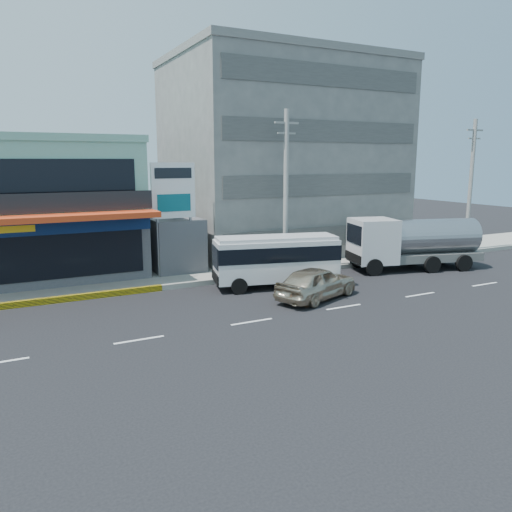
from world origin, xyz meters
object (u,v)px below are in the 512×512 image
Objects in this scene: utility_pole_far at (470,186)px; minibus at (276,257)px; satellite_dish at (173,217)px; sedan at (317,283)px; tanker_truck at (410,242)px; utility_pole_near at (286,192)px; billboard at (173,197)px; shop_building at (29,212)px; concrete_building at (281,161)px.

minibus is at bearing -172.30° from utility_pole_far.
satellite_dish is 0.21× the size of minibus.
tanker_truck is (9.38, 3.18, 0.96)m from sedan.
minibus is at bearing -129.43° from utility_pole_near.
satellite_dish is at bearing 6.43° from sedan.
satellite_dish is 7.47m from minibus.
sedan is at bearing -55.10° from billboard.
shop_building reaches higher than tanker_truck.
tanker_truck is (-7.99, -2.37, -3.34)m from utility_pole_far.
shop_building reaches higher than billboard.
utility_pole_near is at bearing 163.48° from tanker_truck.
utility_pole_far is 1.99× the size of sedan.
utility_pole_far is 1.39× the size of minibus.
tanker_truck is (10.01, 0.06, 0.09)m from minibus.
concrete_building is 1.79× the size of tanker_truck.
utility_pole_near is 8.99m from tanker_truck.
minibus is at bearing -56.45° from satellite_dish.
concrete_building is (18.00, 1.05, 3.00)m from shop_building.
utility_pole_near is (6.50, -1.80, 0.22)m from billboard.
shop_building reaches higher than satellite_dish.
satellite_dish is 0.15× the size of utility_pole_near.
satellite_dish is at bearing -20.21° from shop_building.
concrete_building reaches higher than minibus.
utility_pole_near is (-4.00, -7.60, -1.85)m from concrete_building.
concrete_building reaches higher than sedan.
billboard is at bearing -32.32° from shop_building.
utility_pole_near is at bearing -117.76° from concrete_building.
billboard is 0.69× the size of utility_pole_near.
satellite_dish is at bearing 74.48° from billboard.
billboard is at bearing -105.52° from satellite_dish.
concrete_building is at bearing 147.65° from utility_pole_far.
minibus is at bearing -120.88° from concrete_building.
tanker_truck is at bearing -68.12° from concrete_building.
concrete_building is 11.93m from tanker_truck.
utility_pole_far is at bearing -92.66° from sedan.
concrete_building is at bearing 111.88° from tanker_truck.
concrete_building is 1.60× the size of utility_pole_near.
sedan is (-17.37, -5.55, -4.29)m from utility_pole_far.
sedan is (-5.37, -13.15, -6.14)m from concrete_building.
sedan is at bearing -162.27° from utility_pole_far.
billboard reaches higher than tanker_truck.
utility_pole_near is 7.15m from sedan.
shop_building is at bearing 143.20° from minibus.
utility_pole_near is 1.12× the size of tanker_truck.
utility_pole_far is at bearing -9.29° from satellite_dish.
billboard is at bearing 164.52° from utility_pole_near.
minibus is 0.81× the size of tanker_truck.
satellite_dish is at bearing 170.71° from utility_pole_far.
concrete_building is 14.32m from utility_pole_far.
billboard is 0.77× the size of tanker_truck.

